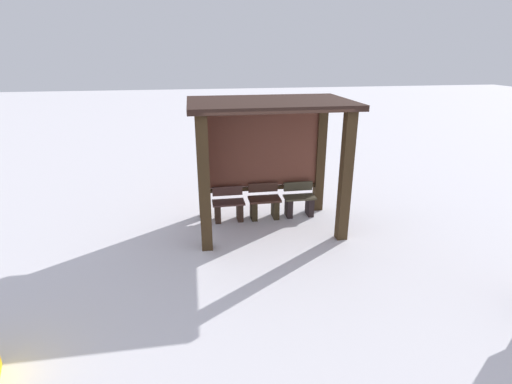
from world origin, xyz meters
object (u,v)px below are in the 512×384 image
at_px(bench_center_inside, 264,204).
at_px(bench_right_inside, 299,202).
at_px(bus_shelter, 262,136).
at_px(bench_left_inside, 228,208).

relative_size(bench_center_inside, bench_right_inside, 1.01).
bearing_deg(bench_right_inside, bench_center_inside, -180.00).
bearing_deg(bus_shelter, bench_right_inside, 16.63).
xyz_separation_m(bus_shelter, bench_center_inside, (0.10, 0.26, -1.54)).
bearing_deg(bus_shelter, bench_left_inside, 158.70).
height_order(bench_left_inside, bench_right_inside, bench_right_inside).
relative_size(bench_left_inside, bench_center_inside, 0.96).
xyz_separation_m(bench_left_inside, bench_center_inside, (0.77, -0.00, 0.02)).
height_order(bus_shelter, bench_center_inside, bus_shelter).
relative_size(bench_left_inside, bench_right_inside, 0.97).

